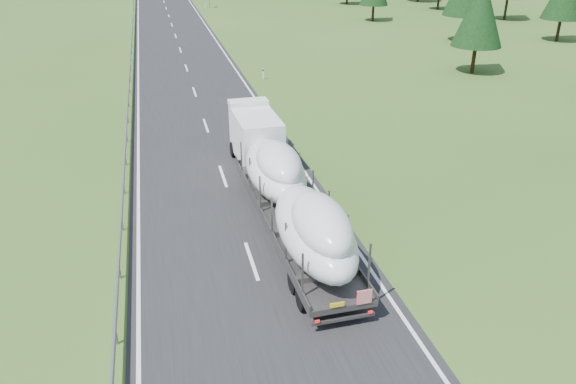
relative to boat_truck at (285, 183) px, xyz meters
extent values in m
plane|color=#32521B|center=(-2.15, -3.07, -2.02)|extent=(400.00, 400.00, 0.00)
cylinder|color=slate|center=(-7.45, -3.07, -1.72)|extent=(0.10, 0.10, 0.60)
cube|color=silver|center=(4.35, 26.93, -1.52)|extent=(0.12, 0.07, 1.00)
cube|color=black|center=(4.35, 26.93, -1.20)|extent=(0.13, 0.08, 0.12)
cube|color=silver|center=(4.35, 76.93, -1.52)|extent=(0.12, 0.07, 1.00)
cube|color=black|center=(4.35, 76.93, -1.20)|extent=(0.13, 0.08, 0.12)
cylinder|color=slate|center=(5.05, 76.93, -1.02)|extent=(0.08, 0.08, 2.00)
cylinder|color=black|center=(42.44, 36.72, -0.49)|extent=(0.36, 0.36, 3.06)
cylinder|color=black|center=(46.04, 53.30, -0.19)|extent=(0.36, 0.36, 3.66)
cylinder|color=black|center=(41.73, 65.95, -0.50)|extent=(0.36, 0.36, 3.04)
cylinder|color=black|center=(24.10, 24.62, -0.54)|extent=(0.36, 0.36, 2.96)
cone|color=black|center=(24.10, 24.62, 3.57)|extent=(4.60, 4.60, 6.17)
cylinder|color=black|center=(31.25, 39.05, -0.21)|extent=(0.36, 0.36, 3.61)
cylinder|color=black|center=(26.59, 56.74, -0.69)|extent=(0.36, 0.36, 2.65)
cube|color=white|center=(0.00, 7.12, -0.26)|extent=(2.44, 4.69, 2.59)
cube|color=black|center=(0.00, 9.47, 0.20)|extent=(2.13, 0.13, 1.29)
cube|color=white|center=(0.00, 9.15, 1.17)|extent=(2.34, 1.17, 0.28)
cube|color=#504D4C|center=(0.00, 6.19, -1.51)|extent=(2.39, 2.84, 0.23)
cylinder|color=black|center=(-1.06, 8.78, -1.56)|extent=(0.35, 0.93, 0.92)
cylinder|color=black|center=(1.06, 8.78, -1.56)|extent=(0.35, 0.93, 0.92)
cylinder|color=black|center=(-1.06, 5.82, -1.56)|extent=(0.35, 0.93, 0.92)
cylinder|color=black|center=(1.06, 5.82, -1.56)|extent=(0.35, 0.93, 0.92)
cube|color=#504D4C|center=(0.00, -1.67, -1.17)|extent=(2.85, 13.01, 0.24)
cube|color=#504D4C|center=(-1.23, -1.67, -0.94)|extent=(0.41, 12.94, 0.22)
cube|color=#504D4C|center=(1.23, -1.67, -0.94)|extent=(0.41, 12.94, 0.22)
cube|color=#504D4C|center=(-1.23, -7.22, -0.17)|extent=(0.07, 0.07, 1.76)
cube|color=#504D4C|center=(1.23, -7.22, -0.17)|extent=(0.07, 0.07, 1.76)
cube|color=#504D4C|center=(-1.23, -5.00, -0.17)|extent=(0.07, 0.07, 1.76)
cube|color=#504D4C|center=(1.23, -5.00, -0.17)|extent=(0.07, 0.07, 1.76)
cube|color=#504D4C|center=(-1.23, -2.78, -0.17)|extent=(0.07, 0.07, 1.76)
cube|color=#504D4C|center=(1.23, -2.78, -0.17)|extent=(0.07, 0.07, 1.76)
cube|color=#504D4C|center=(-1.23, -0.56, -0.17)|extent=(0.07, 0.07, 1.76)
cube|color=#504D4C|center=(1.23, -0.56, -0.17)|extent=(0.07, 0.07, 1.76)
cube|color=#504D4C|center=(-1.23, 1.66, -0.17)|extent=(0.07, 0.07, 1.76)
cube|color=#504D4C|center=(1.23, 1.66, -0.17)|extent=(0.07, 0.07, 1.76)
cube|color=#504D4C|center=(-1.23, 3.88, -0.17)|extent=(0.07, 0.07, 1.76)
cube|color=#504D4C|center=(1.23, 3.88, -0.17)|extent=(0.07, 0.07, 1.76)
cylinder|color=black|center=(-1.02, -6.66, -1.56)|extent=(0.39, 0.93, 0.92)
cylinder|color=black|center=(1.02, -6.66, -1.56)|extent=(0.39, 0.93, 0.92)
cylinder|color=black|center=(-1.02, -5.55, -1.56)|extent=(0.39, 0.93, 0.92)
cylinder|color=black|center=(1.02, -5.55, -1.56)|extent=(0.39, 0.93, 0.92)
cube|color=#504D4C|center=(0.00, -8.10, -1.60)|extent=(2.31, 0.17, 0.11)
cube|color=red|center=(0.69, -8.16, -0.77)|extent=(0.56, 0.05, 0.55)
cube|color=yellow|center=(-0.28, -8.16, -0.91)|extent=(0.51, 0.05, 0.17)
cube|color=red|center=(-0.97, -8.16, -1.47)|extent=(0.17, 0.06, 0.09)
cube|color=red|center=(0.97, -8.16, -1.47)|extent=(0.17, 0.06, 0.09)
ellipsoid|color=white|center=(0.00, -4.63, 0.03)|extent=(2.86, 7.09, 2.16)
ellipsoid|color=white|center=(0.00, -5.51, 0.78)|extent=(2.15, 4.50, 1.73)
ellipsoid|color=white|center=(0.00, 1.66, -0.03)|extent=(2.83, 6.82, 2.04)
ellipsoid|color=white|center=(0.00, 0.82, 0.68)|extent=(2.13, 4.33, 1.63)
camera|label=1|loc=(-5.35, -22.79, 10.69)|focal=35.00mm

